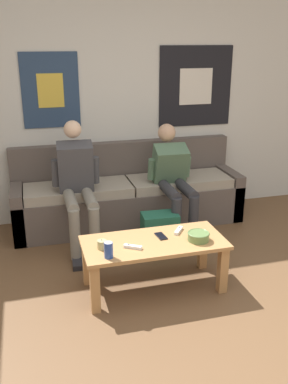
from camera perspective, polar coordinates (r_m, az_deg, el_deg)
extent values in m
plane|color=brown|center=(2.99, 7.67, -21.12)|extent=(18.00, 18.00, 0.00)
cube|color=silver|center=(4.79, -3.85, 11.63)|extent=(10.00, 0.05, 2.55)
cube|color=navy|center=(4.64, -12.36, 13.07)|extent=(0.59, 0.01, 0.77)
cube|color=gold|center=(4.64, -12.35, 13.07)|extent=(0.27, 0.01, 0.35)
cube|color=black|center=(5.00, 6.91, 13.79)|extent=(0.86, 0.01, 0.88)
cube|color=silver|center=(5.00, 6.94, 13.78)|extent=(0.39, 0.01, 0.40)
cube|color=#564C47|center=(4.90, -2.77, 1.76)|extent=(2.48, 0.13, 0.87)
cube|color=#564C47|center=(4.68, -1.83, -2.11)|extent=(2.48, 0.53, 0.41)
cube|color=#564C47|center=(4.55, -16.43, -2.80)|extent=(0.12, 0.53, 0.53)
cube|color=#564C47|center=(5.05, 11.28, -0.11)|extent=(0.12, 0.53, 0.53)
cube|color=gray|center=(4.50, -8.80, 0.22)|extent=(1.10, 0.49, 0.10)
cube|color=gray|center=(4.75, 4.72, 1.43)|extent=(1.10, 0.49, 0.10)
cube|color=#B27F4C|center=(3.45, 1.32, -6.77)|extent=(1.15, 0.52, 0.03)
cube|color=#B27F4C|center=(3.63, -7.62, -9.28)|extent=(0.07, 0.07, 0.39)
cube|color=#B27F4C|center=(3.88, 7.82, -7.30)|extent=(0.07, 0.07, 0.39)
cube|color=#B27F4C|center=(3.28, -6.56, -12.69)|extent=(0.07, 0.07, 0.39)
cube|color=#B27F4C|center=(3.55, 10.44, -10.17)|extent=(0.07, 0.07, 0.39)
cylinder|color=gray|center=(4.07, -9.74, -1.23)|extent=(0.11, 0.46, 0.11)
cylinder|color=gray|center=(3.95, -9.18, -5.68)|extent=(0.10, 0.10, 0.49)
cube|color=#232328|center=(4.00, -8.87, -9.24)|extent=(0.11, 0.25, 0.05)
cylinder|color=gray|center=(4.09, -7.24, -1.00)|extent=(0.11, 0.46, 0.11)
cylinder|color=gray|center=(3.97, -6.59, -5.42)|extent=(0.10, 0.10, 0.49)
cube|color=#232328|center=(4.02, -6.29, -8.97)|extent=(0.11, 0.25, 0.05)
cube|color=#3F3F44|center=(4.26, -9.13, 3.22)|extent=(0.36, 0.33, 0.53)
sphere|color=beige|center=(4.24, -9.51, 8.24)|extent=(0.17, 0.17, 0.17)
cylinder|color=#3F3F44|center=(4.25, -11.69, 2.49)|extent=(0.08, 0.10, 0.28)
cylinder|color=#3F3F44|center=(4.29, -6.53, 2.93)|extent=(0.08, 0.10, 0.28)
cylinder|color=#2D2D33|center=(4.28, 3.44, 0.10)|extent=(0.11, 0.42, 0.11)
cylinder|color=#2D2D33|center=(4.19, 4.30, -3.98)|extent=(0.10, 0.10, 0.49)
cube|color=#232328|center=(4.23, 4.53, -7.36)|extent=(0.11, 0.25, 0.05)
cylinder|color=#2D2D33|center=(4.34, 5.69, 0.31)|extent=(0.11, 0.42, 0.11)
cylinder|color=#2D2D33|center=(4.25, 6.59, -3.70)|extent=(0.10, 0.10, 0.49)
cube|color=#232328|center=(4.29, 6.81, -7.04)|extent=(0.11, 0.25, 0.05)
cube|color=#4C6B51|center=(4.50, 3.44, 3.65)|extent=(0.36, 0.37, 0.46)
sphere|color=tan|center=(4.53, 3.04, 7.90)|extent=(0.19, 0.19, 0.19)
cylinder|color=#4C6B51|center=(4.46, 1.03, 3.06)|extent=(0.08, 0.12, 0.23)
cylinder|color=#4C6B51|center=(4.58, 5.70, 3.42)|extent=(0.08, 0.12, 0.23)
cube|color=#1E5642|center=(4.16, 2.12, -5.33)|extent=(0.36, 0.24, 0.37)
cube|color=#1E5642|center=(4.11, 2.44, -6.96)|extent=(0.25, 0.09, 0.17)
cylinder|color=#607F47|center=(3.47, 7.26, -5.91)|extent=(0.17, 0.17, 0.06)
torus|color=#607F47|center=(3.45, 7.28, -5.49)|extent=(0.18, 0.18, 0.02)
cylinder|color=tan|center=(3.32, -5.63, -7.00)|extent=(0.07, 0.07, 0.07)
cylinder|color=black|center=(3.30, -5.65, -6.36)|extent=(0.00, 0.00, 0.01)
cylinder|color=#28479E|center=(3.18, -4.75, -7.73)|extent=(0.07, 0.07, 0.12)
cylinder|color=silver|center=(3.15, -4.78, -6.73)|extent=(0.06, 0.06, 0.00)
cube|color=white|center=(3.60, 4.62, -5.14)|extent=(0.11, 0.14, 0.02)
cylinder|color=#333842|center=(3.62, 4.78, -4.74)|extent=(0.01, 0.01, 0.00)
cube|color=white|center=(3.32, -1.50, -7.32)|extent=(0.14, 0.11, 0.02)
cylinder|color=#333842|center=(3.33, -2.04, -7.03)|extent=(0.01, 0.01, 0.00)
cube|color=black|center=(3.51, 2.27, -5.89)|extent=(0.08, 0.14, 0.01)
cube|color=black|center=(3.51, 2.28, -5.81)|extent=(0.07, 0.13, 0.00)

